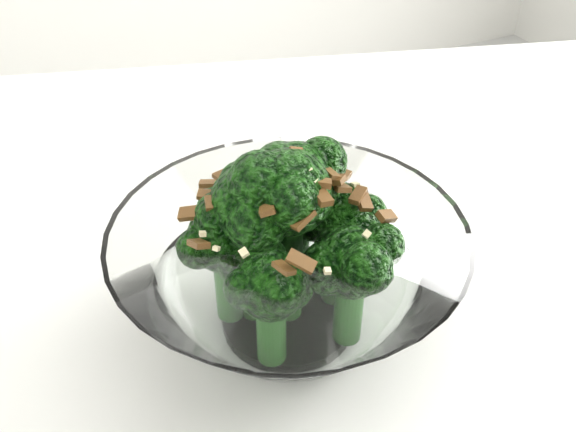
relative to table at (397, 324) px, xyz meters
name	(u,v)px	position (x,y,z in m)	size (l,w,h in m)	color
table	(397,324)	(0.00, 0.00, 0.00)	(1.38, 1.10, 0.75)	white
broccoli_dish	(288,266)	(-0.11, -0.02, 0.12)	(0.22, 0.22, 0.14)	white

